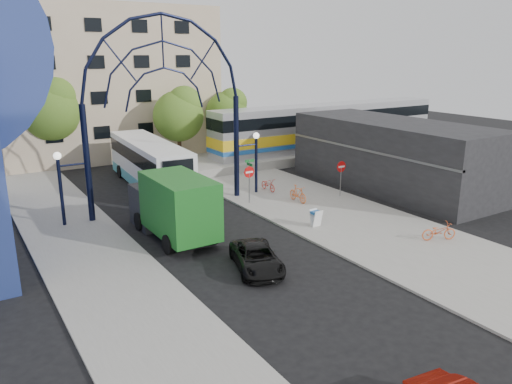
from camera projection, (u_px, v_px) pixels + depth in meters
ground at (301, 293)px, 21.05m from camera, size 120.00×120.00×0.00m
sidewalk_east at (370, 230)px, 28.40m from camera, size 8.00×56.00×0.12m
plaza_west at (106, 275)px, 22.59m from camera, size 5.00×50.00×0.12m
gateway_arch at (164, 74)px, 30.14m from camera, size 13.64×0.44×12.10m
stop_sign at (249, 175)px, 32.75m from camera, size 0.80×0.07×2.50m
do_not_enter_sign at (341, 170)px, 34.31m from camera, size 0.76×0.07×2.48m
street_name_sign at (250, 171)px, 33.41m from camera, size 0.70×0.70×2.80m
sandwich_board at (316, 216)px, 28.59m from camera, size 0.55×0.61×0.99m
commercial_block_east at (393, 155)px, 36.73m from camera, size 6.00×16.00×5.00m
apartment_block at (102, 82)px, 48.67m from camera, size 20.00×12.10×14.00m
train_platform at (328, 151)px, 49.13m from camera, size 32.00×5.00×0.80m
train_car at (329, 126)px, 48.45m from camera, size 25.10×3.05×4.20m
tree_north_a at (180, 113)px, 44.07m from camera, size 4.48×4.48×7.00m
tree_north_b at (51, 108)px, 42.02m from camera, size 5.12×5.12×8.00m
tree_north_c at (228, 111)px, 48.87m from camera, size 4.16×4.16×6.50m
city_bus at (150, 163)px, 37.28m from camera, size 3.58×12.69×3.44m
green_truck at (172, 206)px, 27.04m from camera, size 2.80×7.09×3.57m
black_suv at (257, 258)px, 23.18m from camera, size 3.13×4.58×1.16m
bike_near_a at (268, 184)px, 36.08m from camera, size 0.61×1.72×0.90m
bike_near_b at (298, 194)px, 33.35m from camera, size 0.56×1.86×1.11m
bike_far_a at (439, 231)px, 26.54m from camera, size 1.97×1.37×0.98m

